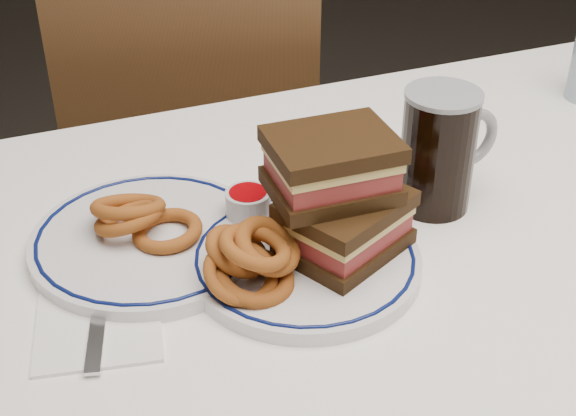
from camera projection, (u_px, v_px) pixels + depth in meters
name	position (u px, v px, depth m)	size (l,w,h in m)	color
dining_table	(432.00, 304.00, 0.98)	(1.27, 0.87, 0.75)	white
chair_far	(189.00, 127.00, 1.59)	(0.55, 0.55, 1.01)	#452616
main_plate	(305.00, 260.00, 0.87)	(0.25, 0.25, 0.02)	silver
reuben_sandwich	(338.00, 195.00, 0.84)	(0.16, 0.15, 0.13)	black
onion_rings_main	(252.00, 260.00, 0.81)	(0.12, 0.10, 0.08)	#69320E
ketchup_ramekin	(248.00, 202.00, 0.92)	(0.05, 0.05, 0.03)	silver
beer_mug	(440.00, 149.00, 0.94)	(0.13, 0.09, 0.15)	black
far_plate	(149.00, 240.00, 0.90)	(0.27, 0.27, 0.02)	silver
onion_rings_far	(141.00, 218.00, 0.89)	(0.12, 0.12, 0.06)	#69320E
napkin_fork	(99.00, 324.00, 0.79)	(0.14, 0.16, 0.01)	white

